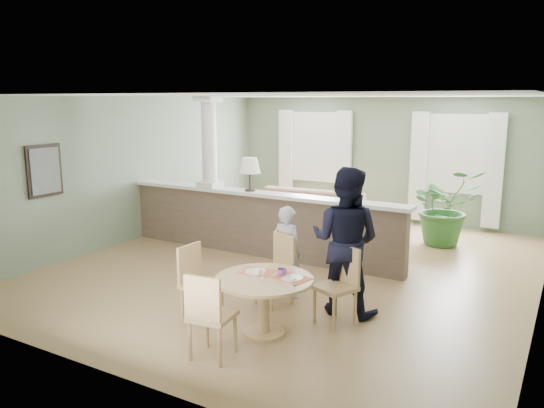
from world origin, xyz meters
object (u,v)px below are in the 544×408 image
Objects in this scene: chair_far_man at (340,281)px; man_person at (345,241)px; sofa at (305,213)px; dining_table at (265,289)px; chair_far_boy at (278,266)px; chair_side at (197,279)px; houseplant at (445,207)px; child_person at (287,252)px; chair_near at (209,313)px.

man_person is (-0.08, 0.33, 0.41)m from chair_far_man.
sofa is 2.54× the size of dining_table.
chair_far_boy is 0.99× the size of chair_side.
dining_table is at bearing -100.24° from houseplant.
chair_side is 1.36m from child_person.
chair_far_boy is (-0.34, 0.91, -0.03)m from dining_table.
chair_near reaches higher than sofa.
sofa is at bearing -58.02° from man_person.
houseplant is 5.88m from chair_near.
sofa is 3.79m from chair_far_boy.
sofa is 3.04× the size of chair_far_man.
chair_far_boy is 0.30m from child_person.
child_person is at bearing 110.94° from chair_far_boy.
houseplant is 1.53× the size of chair_side.
houseplant is 4.25m from chair_far_man.
child_person is (-0.17, 1.99, 0.11)m from chair_near.
chair_near reaches higher than chair_far_man.
sofa is 2.00× the size of houseplant.
houseplant is 1.27× the size of dining_table.
houseplant is 4.25m from chair_far_boy.
child_person is (0.58, 1.23, 0.12)m from chair_side.
man_person is (0.87, 0.16, 0.42)m from chair_far_boy.
chair_far_man is (-0.29, -4.23, -0.19)m from houseplant.
child_person reaches higher than chair_near.
chair_near is (0.16, -1.72, 0.01)m from chair_far_boy.
child_person is (-0.35, 1.18, 0.09)m from dining_table.
sofa is at bearing 145.76° from chair_far_man.
chair_side is at bearing -102.23° from chair_far_boy.
child_person is at bearing -22.11° from chair_side.
chair_side is at bearing -129.12° from chair_far_man.
child_person is (-0.01, 0.28, 0.12)m from chair_far_boy.
chair_far_boy is (-1.24, -4.06, -0.20)m from houseplant.
houseplant is at bearing 109.93° from chair_far_man.
chair_near is 2.00m from child_person.
chair_far_boy is at bearing -166.36° from chair_far_man.
dining_table is 1.25m from man_person.
chair_far_boy is 1.72m from chair_near.
chair_far_boy is 0.98× the size of chair_near.
child_person is 0.68× the size of man_person.
chair_side is (-0.74, 0.76, -0.01)m from chair_near.
chair_far_boy reaches higher than sofa.
man_person reaches higher than chair_near.
child_person reaches higher than chair_side.
sofa reaches higher than dining_table.
chair_far_man is 1.00× the size of chair_near.
houseplant reaches higher than child_person.
dining_table is at bearing -50.02° from chair_far_boy.
chair_near is (-1.08, -5.78, -0.19)m from houseplant.
sofa is 4.08m from man_person.
houseplant reaches higher than chair_near.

